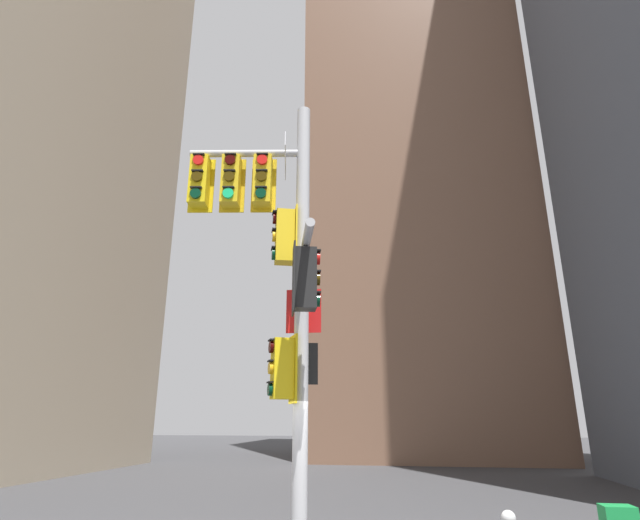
# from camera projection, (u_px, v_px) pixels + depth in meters

# --- Properties ---
(building_mid_block) EXTENTS (13.45, 13.45, 49.46)m
(building_mid_block) POSITION_uv_depth(u_px,v_px,m) (409.00, 108.00, 37.89)
(building_mid_block) COLOR brown
(building_mid_block) RESTS_ON ground
(signal_pole_assembly) EXTENTS (2.82, 2.47, 8.17)m
(signal_pole_assembly) POSITION_uv_depth(u_px,v_px,m) (276.00, 265.00, 8.95)
(signal_pole_assembly) COLOR #B2B2B5
(signal_pole_assembly) RESTS_ON ground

